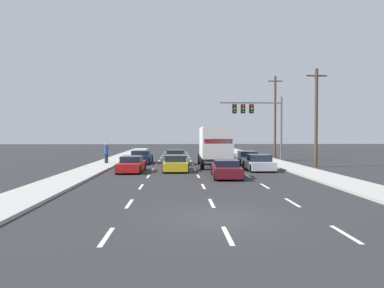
{
  "coord_description": "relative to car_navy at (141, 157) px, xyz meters",
  "views": [
    {
      "loc": [
        -1.42,
        -12.84,
        2.87
      ],
      "look_at": [
        -0.33,
        15.24,
        2.13
      ],
      "focal_mm": 35.32,
      "sensor_mm": 36.0,
      "label": 1
    }
  ],
  "objects": [
    {
      "name": "ground_plane",
      "position": [
        4.94,
        1.02,
        -0.6
      ],
      "size": [
        140.0,
        140.0,
        0.0
      ],
      "primitive_type": "plane",
      "color": "#2B2B2D"
    },
    {
      "name": "sidewalk_right",
      "position": [
        13.18,
        -3.98,
        -0.53
      ],
      "size": [
        2.58,
        80.0,
        0.14
      ],
      "primitive_type": "cube",
      "color": "#B2AFA8",
      "rests_on": "ground_plane"
    },
    {
      "name": "sidewalk_left",
      "position": [
        -3.3,
        -3.98,
        -0.53
      ],
      "size": [
        2.58,
        80.0,
        0.14
      ],
      "primitive_type": "cube",
      "color": "#B2AFA8",
      "rests_on": "ground_plane"
    },
    {
      "name": "lane_markings",
      "position": [
        4.94,
        -3.76,
        -0.6
      ],
      "size": [
        6.94,
        57.0,
        0.01
      ],
      "color": "silver",
      "rests_on": "ground_plane"
    },
    {
      "name": "car_navy",
      "position": [
        0.0,
        0.0,
        0.0
      ],
      "size": [
        2.05,
        4.5,
        1.28
      ],
      "color": "#141E4C",
      "rests_on": "ground_plane"
    },
    {
      "name": "car_red",
      "position": [
        0.04,
        -8.07,
        -0.05
      ],
      "size": [
        1.88,
        4.65,
        1.2
      ],
      "color": "red",
      "rests_on": "ground_plane"
    },
    {
      "name": "car_orange",
      "position": [
        3.35,
        -1.27,
        0.01
      ],
      "size": [
        1.96,
        4.48,
        1.38
      ],
      "color": "orange",
      "rests_on": "ground_plane"
    },
    {
      "name": "car_yellow",
      "position": [
        3.4,
        -7.42,
        -0.03
      ],
      "size": [
        1.98,
        4.7,
        1.23
      ],
      "color": "yellow",
      "rests_on": "ground_plane"
    },
    {
      "name": "box_truck",
      "position": [
        6.7,
        -4.39,
        1.4
      ],
      "size": [
        2.7,
        8.29,
        3.45
      ],
      "color": "white",
      "rests_on": "ground_plane"
    },
    {
      "name": "car_maroon",
      "position": [
        6.74,
        -12.08,
        -0.05
      ],
      "size": [
        1.97,
        4.56,
        1.17
      ],
      "color": "maroon",
      "rests_on": "ground_plane"
    },
    {
      "name": "car_silver",
      "position": [
        10.24,
        -0.81,
        -0.03
      ],
      "size": [
        2.02,
        4.75,
        1.24
      ],
      "color": "#B7BABF",
      "rests_on": "ground_plane"
    },
    {
      "name": "car_white",
      "position": [
        9.93,
        -7.38,
        -0.03
      ],
      "size": [
        1.98,
        4.14,
        1.27
      ],
      "color": "white",
      "rests_on": "ground_plane"
    },
    {
      "name": "traffic_signal_mast",
      "position": [
        11.63,
        3.19,
        4.51
      ],
      "size": [
        6.73,
        0.69,
        6.88
      ],
      "color": "#595B56",
      "rests_on": "ground_plane"
    },
    {
      "name": "utility_pole_mid",
      "position": [
        15.56,
        -4.52,
        3.79
      ],
      "size": [
        1.8,
        0.28,
        8.51
      ],
      "color": "brown",
      "rests_on": "ground_plane"
    },
    {
      "name": "utility_pole_far",
      "position": [
        15.6,
        9.43,
        4.54
      ],
      "size": [
        1.8,
        0.28,
        10.0
      ],
      "color": "brown",
      "rests_on": "ground_plane"
    },
    {
      "name": "pedestrian_near_corner",
      "position": [
        -3.16,
        -1.14,
        0.48
      ],
      "size": [
        0.38,
        0.38,
        1.88
      ],
      "color": "#1E233F",
      "rests_on": "sidewalk_left"
    }
  ]
}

